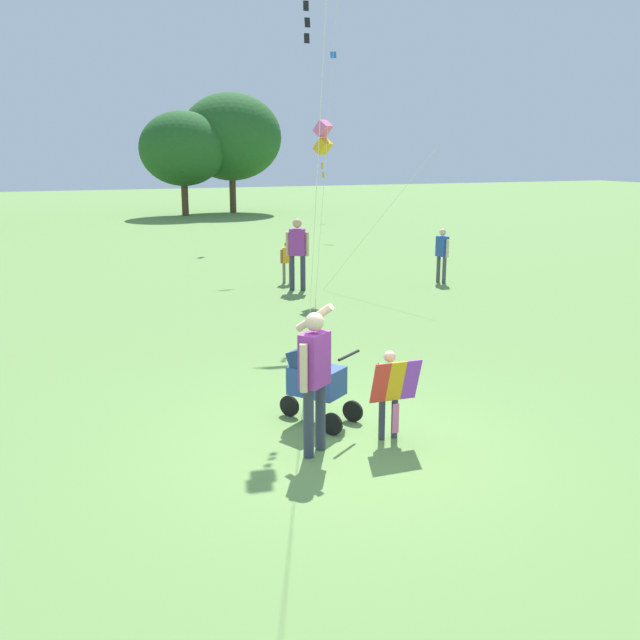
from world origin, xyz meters
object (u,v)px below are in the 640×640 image
at_px(child_with_butterfly_kite, 390,387).
at_px(kite_green_novelty, 323,138).
at_px(stroller, 315,377).
at_px(person_couple_left, 442,251).
at_px(person_adult_flyer, 314,370).
at_px(person_sitting_far, 297,248).
at_px(person_red_shirt, 287,259).

relative_size(child_with_butterfly_kite, kite_green_novelty, 0.27).
relative_size(stroller, person_couple_left, 0.74).
relative_size(stroller, kite_green_novelty, 0.26).
bearing_deg(kite_green_novelty, stroller, -113.11).
bearing_deg(person_adult_flyer, child_with_butterfly_kite, 1.87).
distance_m(stroller, person_couple_left, 10.48).
bearing_deg(person_sitting_far, kite_green_novelty, -24.28).
bearing_deg(person_sitting_far, person_adult_flyer, -109.39).
relative_size(stroller, person_sitting_far, 0.59).
xyz_separation_m(person_adult_flyer, person_red_shirt, (3.37, 10.34, -0.35)).
xyz_separation_m(child_with_butterfly_kite, kite_green_novelty, (2.88, 9.02, 3.02)).
distance_m(person_red_shirt, person_sitting_far, 1.10).
relative_size(child_with_butterfly_kite, person_sitting_far, 0.62).
bearing_deg(person_red_shirt, kite_green_novelty, -69.34).
distance_m(person_adult_flyer, kite_green_novelty, 10.20).
height_order(child_with_butterfly_kite, person_red_shirt, child_with_butterfly_kite).
distance_m(kite_green_novelty, person_couple_left, 4.35).
bearing_deg(person_couple_left, kite_green_novelty, 176.99).
height_order(stroller, person_red_shirt, person_red_shirt).
distance_m(person_adult_flyer, person_red_shirt, 10.88).
bearing_deg(person_couple_left, person_sitting_far, 173.60).
distance_m(child_with_butterfly_kite, stroller, 1.05).
relative_size(child_with_butterfly_kite, person_red_shirt, 1.01).
bearing_deg(person_sitting_far, stroller, -109.03).
bearing_deg(kite_green_novelty, person_sitting_far, 155.72).
distance_m(person_adult_flyer, person_couple_left, 11.40).
height_order(person_red_shirt, person_couple_left, person_couple_left).
bearing_deg(person_couple_left, stroller, -130.28).
xyz_separation_m(person_sitting_far, person_couple_left, (3.87, -0.43, -0.21)).
bearing_deg(kite_green_novelty, child_with_butterfly_kite, -107.68).
bearing_deg(person_adult_flyer, person_red_shirt, 71.93).
bearing_deg(person_couple_left, child_with_butterfly_kite, -124.86).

